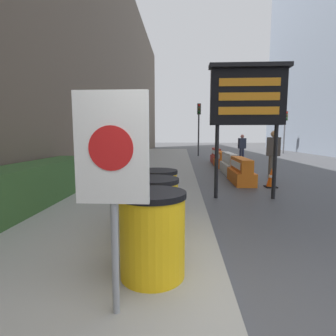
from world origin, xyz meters
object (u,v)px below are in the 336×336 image
Objects in this scene: traffic_cone_mid at (271,178)px; barrel_drum_middle at (153,211)px; traffic_cone_near at (250,174)px; traffic_light_near_curb at (199,118)px; traffic_cone_far at (224,158)px; pedestrian_worker at (242,146)px; jersey_barrier_orange_near at (241,172)px; jersey_barrier_red_striped at (216,157)px; barrel_drum_back at (157,196)px; warning_sign at (112,165)px; traffic_light_far_side at (285,123)px; pedestrian_passerby at (273,151)px; message_board at (248,98)px; jersey_barrier_orange_far at (221,160)px; jersey_barrier_white at (229,164)px; barrel_drum_foreground at (152,234)px.

barrel_drum_middle is at bearing -123.63° from traffic_cone_mid.
traffic_cone_near is 0.15× the size of traffic_light_near_curb.
traffic_cone_far is 0.38× the size of pedestrian_worker.
jersey_barrier_red_striped reaches higher than jersey_barrier_orange_near.
barrel_drum_back is 1.50× the size of traffic_cone_near.
traffic_light_far_side is at bearing 66.33° from warning_sign.
traffic_cone_mid is 0.34× the size of pedestrian_passerby.
message_board reaches higher than barrel_drum_back.
jersey_barrier_orange_far is (2.46, 9.39, -0.25)m from barrel_drum_back.
jersey_barrier_orange_far is at bearing 90.00° from jersey_barrier_white.
traffic_light_far_side reaches higher than pedestrian_passerby.
pedestrian_worker is (2.15, 10.03, -1.56)m from message_board.
barrel_drum_middle is 0.27× the size of message_board.
jersey_barrier_orange_near is 6.68m from jersey_barrier_red_striped.
pedestrian_worker is at bearing -125.87° from traffic_light_far_side.
traffic_cone_far is at bearing 76.54° from barrel_drum_middle.
jersey_barrier_white is (2.43, 7.91, -0.21)m from barrel_drum_middle.
traffic_light_near_curb reaches higher than pedestrian_worker.
traffic_light_near_curb is (-0.72, 5.41, 2.60)m from jersey_barrier_red_striped.
barrel_drum_back is 13.17m from pedestrian_worker.
traffic_light_far_side is (6.45, 16.08, 2.47)m from traffic_cone_mid.
pedestrian_worker reaches higher than traffic_cone_near.
barrel_drum_foreground is 1.00× the size of barrel_drum_middle.
jersey_barrier_red_striped is 2.96× the size of traffic_cone_far.
barrel_drum_back is at bearing 92.28° from barrel_drum_middle.
traffic_light_near_curb is 5.38m from pedestrian_worker.
traffic_light_far_side is at bearing 22.11° from traffic_light_near_curb.
jersey_barrier_orange_near reaches higher than traffic_cone_far.
barrel_drum_middle is at bearing -116.13° from traffic_cone_near.
barrel_drum_back is 0.49× the size of jersey_barrier_orange_near.
jersey_barrier_orange_far is 3.60m from pedestrian_worker.
barrel_drum_foreground is 14.76m from pedestrian_worker.
message_board reaches higher than pedestrian_passerby.
barrel_drum_middle is 13.97m from pedestrian_worker.
barrel_drum_middle reaches higher than jersey_barrier_red_striped.
traffic_cone_near is (2.74, 5.58, -0.30)m from barrel_drum_middle.
pedestrian_worker is (2.47, -4.35, -1.99)m from traffic_light_near_curb.
message_board reaches higher than warning_sign.
traffic_cone_mid is (1.18, 1.53, -2.26)m from message_board.
barrel_drum_foreground reaches higher than traffic_cone_far.
traffic_light_near_curb is (1.74, 16.82, 2.39)m from barrel_drum_back.
barrel_drum_middle reaches higher than traffic_cone_mid.
pedestrian_passerby is (-5.84, -14.37, -1.70)m from traffic_light_far_side.
traffic_cone_far is 2.14m from pedestrian_worker.
jersey_barrier_orange_near is 6.25m from traffic_cone_far.
barrel_drum_back is 6.88m from pedestrian_passerby.
message_board is at bearing -113.43° from traffic_light_far_side.
traffic_cone_far reaches higher than traffic_cone_mid.
barrel_drum_foreground is at bearing 69.06° from warning_sign.
barrel_drum_back is 0.54× the size of pedestrian_worker.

